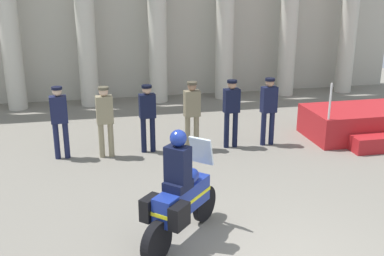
# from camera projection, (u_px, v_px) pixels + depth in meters

# --- Properties ---
(reviewing_stand) EXTENTS (2.73, 2.15, 1.68)m
(reviewing_stand) POSITION_uv_depth(u_px,v_px,m) (360.00, 124.00, 12.28)
(reviewing_stand) COLOR #B21E23
(reviewing_stand) RESTS_ON ground_plane
(officer_in_row_0) EXTENTS (0.40, 0.25, 1.72)m
(officer_in_row_0) POSITION_uv_depth(u_px,v_px,m) (59.00, 117.00, 10.67)
(officer_in_row_0) COLOR #191E42
(officer_in_row_0) RESTS_ON ground_plane
(officer_in_row_1) EXTENTS (0.40, 0.25, 1.70)m
(officer_in_row_1) POSITION_uv_depth(u_px,v_px,m) (105.00, 116.00, 10.76)
(officer_in_row_1) COLOR gray
(officer_in_row_1) RESTS_ON ground_plane
(officer_in_row_2) EXTENTS (0.40, 0.25, 1.66)m
(officer_in_row_2) POSITION_uv_depth(u_px,v_px,m) (147.00, 113.00, 11.09)
(officer_in_row_2) COLOR black
(officer_in_row_2) RESTS_ON ground_plane
(officer_in_row_3) EXTENTS (0.40, 0.25, 1.70)m
(officer_in_row_3) POSITION_uv_depth(u_px,v_px,m) (192.00, 110.00, 11.23)
(officer_in_row_3) COLOR #7A7056
(officer_in_row_3) RESTS_ON ground_plane
(officer_in_row_4) EXTENTS (0.40, 0.25, 1.71)m
(officer_in_row_4) POSITION_uv_depth(u_px,v_px,m) (231.00, 108.00, 11.39)
(officer_in_row_4) COLOR black
(officer_in_row_4) RESTS_ON ground_plane
(officer_in_row_5) EXTENTS (0.40, 0.25, 1.72)m
(officer_in_row_5) POSITION_uv_depth(u_px,v_px,m) (269.00, 106.00, 11.56)
(officer_in_row_5) COLOR #141938
(officer_in_row_5) RESTS_ON ground_plane
(motorcycle_with_rider) EXTENTS (1.51, 1.61, 1.90)m
(motorcycle_with_rider) POSITION_uv_depth(u_px,v_px,m) (180.00, 196.00, 7.29)
(motorcycle_with_rider) COLOR black
(motorcycle_with_rider) RESTS_ON ground_plane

